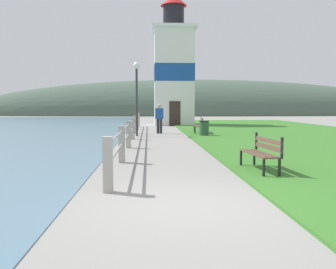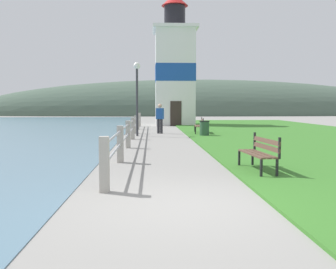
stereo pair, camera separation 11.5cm
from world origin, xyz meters
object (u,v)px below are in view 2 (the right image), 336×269
lamp_post (137,85)px  park_bench_near (260,151)px  lighthouse (175,70)px  person_strolling (160,117)px  trash_bin (204,129)px  park_bench_midway (200,125)px

lamp_post → park_bench_near: bearing=-73.0°
park_bench_near → lighthouse: bearing=-92.7°
person_strolling → lamp_post: (-1.27, -1.75, 1.79)m
park_bench_near → lamp_post: lamp_post is taller
park_bench_near → trash_bin: bearing=-95.2°
park_bench_midway → trash_bin: 1.76m
park_bench_midway → park_bench_near: bearing=94.6°
park_bench_midway → lighthouse: size_ratio=0.18×
person_strolling → park_bench_midway: bearing=-76.6°
park_bench_near → trash_bin: (0.16, 10.75, -0.11)m
park_bench_midway → lighthouse: (-0.82, 10.21, 4.11)m
lighthouse → lamp_post: bearing=-103.5°
park_bench_near → person_strolling: bearing=-84.9°
lighthouse → park_bench_near: bearing=-88.3°
park_bench_midway → trash_bin: size_ratio=2.37×
park_bench_midway → person_strolling: person_strolling is taller
park_bench_near → trash_bin: 10.75m
trash_bin → lamp_post: bearing=172.1°
person_strolling → trash_bin: bearing=-108.7°
lamp_post → lighthouse: bearing=76.5°
park_bench_midway → trash_bin: park_bench_midway is taller
park_bench_near → trash_bin: size_ratio=2.00×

